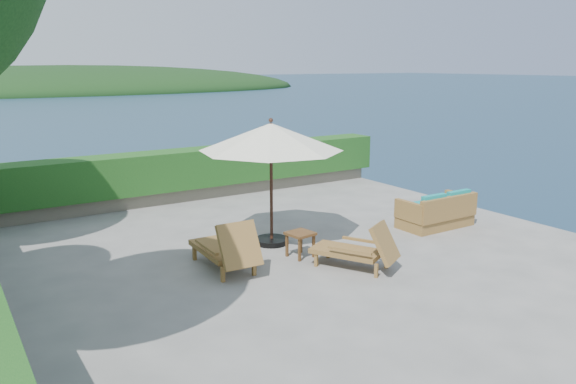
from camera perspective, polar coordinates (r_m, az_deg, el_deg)
ground at (r=10.69m, az=0.96°, el=-6.75°), size 12.00×12.00×0.00m
foundation at (r=11.31m, az=0.93°, el=-14.17°), size 12.00×12.00×3.00m
offshore_island at (r=151.64m, az=-21.28°, el=9.55°), size 126.00×57.60×12.60m
planter_wall_far at (r=15.44m, az=-10.61°, el=-0.11°), size 12.00×0.60×0.36m
hedge_far at (r=15.30m, az=-10.71°, el=2.33°), size 12.40×0.90×1.00m
patio_umbrella at (r=11.08m, az=-1.74°, el=5.49°), size 3.41×3.41×2.57m
lounge_left at (r=10.04m, az=-6.27°, el=-5.68°), size 0.81×1.73×0.99m
lounge_right at (r=10.14m, az=7.21°, el=-5.75°), size 1.29×1.65×0.89m
side_table at (r=10.65m, az=1.26°, el=-4.56°), size 0.52×0.52×0.49m
wicker_loveseat at (r=13.03m, az=14.90°, el=-2.08°), size 1.72×0.88×0.84m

